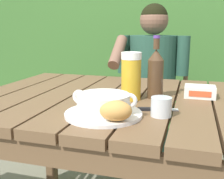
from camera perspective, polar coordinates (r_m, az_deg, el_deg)
name	(u,v)px	position (r m, az deg, el deg)	size (l,w,h in m)	color
dining_table	(123,117)	(1.23, 2.31, -5.62)	(1.32, 0.96, 0.77)	brown
hedge_backdrop	(179,13)	(2.99, 13.62, 15.10)	(4.00, 0.85, 2.83)	#3D6C2E
chair_near_diner	(154,105)	(2.15, 8.71, -3.23)	(0.47, 0.41, 0.97)	brown
person_eating	(151,79)	(1.90, 8.04, 2.10)	(0.48, 0.47, 1.22)	#274F3E
serving_plate	(104,114)	(0.95, -1.65, -5.06)	(0.27, 0.27, 0.01)	white
soup_bowl	(104,103)	(0.94, -1.67, -2.75)	(0.23, 0.18, 0.07)	white
bread_roll	(116,111)	(0.85, 0.77, -4.39)	(0.11, 0.09, 0.06)	#CF9347
beer_glass	(131,76)	(1.14, 3.97, 2.79)	(0.08, 0.08, 0.20)	gold
beer_bottle	(156,73)	(1.18, 8.99, 3.43)	(0.07, 0.07, 0.26)	#4B3420
water_glass_small	(161,107)	(0.95, 10.13, -3.53)	(0.07, 0.07, 0.07)	silver
butter_tub	(200,92)	(1.25, 17.69, -0.40)	(0.13, 0.10, 0.05)	white
table_knife	(154,109)	(1.02, 8.58, -4.07)	(0.15, 0.06, 0.01)	silver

